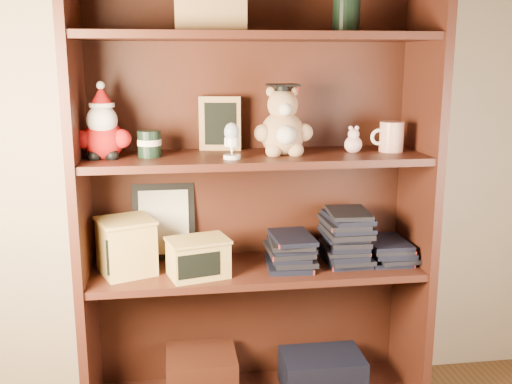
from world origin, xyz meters
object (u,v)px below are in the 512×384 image
at_px(teacher_mug, 391,137).
at_px(treats_box, 126,246).
at_px(bookcase, 253,200).
at_px(grad_teddy_bear, 283,127).

relative_size(teacher_mug, treats_box, 0.52).
xyz_separation_m(bookcase, grad_teddy_bear, (0.09, -0.06, 0.26)).
relative_size(bookcase, treats_box, 7.09).
bearing_deg(grad_teddy_bear, teacher_mug, 1.10).
relative_size(bookcase, teacher_mug, 13.63).
height_order(bookcase, grad_teddy_bear, bookcase).
xyz_separation_m(bookcase, treats_box, (-0.44, -0.05, -0.13)).
height_order(teacher_mug, treats_box, teacher_mug).
height_order(grad_teddy_bear, teacher_mug, grad_teddy_bear).
distance_m(grad_teddy_bear, treats_box, 0.67).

